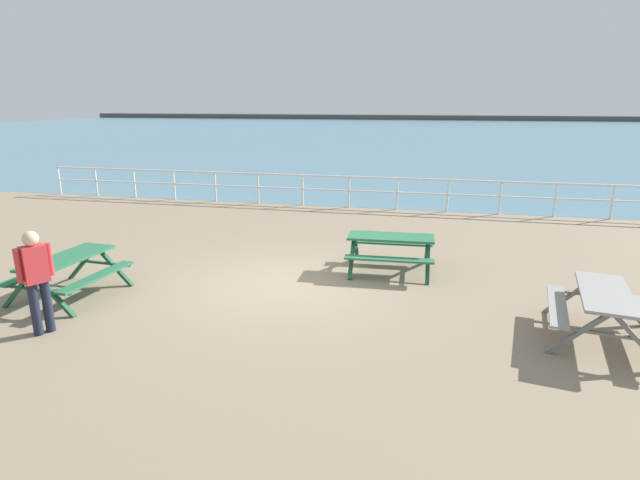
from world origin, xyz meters
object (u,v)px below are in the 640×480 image
Objects in this scene: picnic_table_near_right at (68,266)px; picnic_table_mid_centre at (604,303)px; picnic_table_near_left at (391,245)px; visitor at (36,276)px.

picnic_table_mid_centre is at bearing -84.45° from picnic_table_near_right.
picnic_table_near_left is 0.92× the size of picnic_table_mid_centre.
picnic_table_near_right is 9.13m from picnic_table_mid_centre.
visitor reaches higher than picnic_table_near_left.
picnic_table_near_right is at bearing -156.10° from picnic_table_near_left.
picnic_table_near_right is (-5.69, -2.81, 0.00)m from picnic_table_near_left.
visitor reaches higher than picnic_table_mid_centre.
picnic_table_near_left is at bearing -109.37° from visitor.
picnic_table_near_right is 1.14× the size of visitor.
picnic_table_mid_centre is (9.12, 0.28, 0.00)m from picnic_table_near_right.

